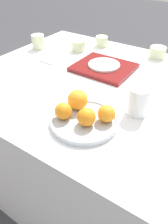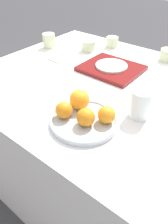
{
  "view_description": "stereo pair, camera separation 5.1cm",
  "coord_description": "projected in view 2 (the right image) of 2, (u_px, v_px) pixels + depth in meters",
  "views": [
    {
      "loc": [
        0.47,
        -0.79,
        1.23
      ],
      "look_at": [
        0.14,
        -0.29,
        0.77
      ],
      "focal_mm": 35.0,
      "sensor_mm": 36.0,
      "label": 1
    },
    {
      "loc": [
        0.51,
        -0.76,
        1.23
      ],
      "look_at": [
        0.14,
        -0.29,
        0.77
      ],
      "focal_mm": 35.0,
      "sensor_mm": 36.0,
      "label": 2
    }
  ],
  "objects": [
    {
      "name": "water_glass",
      "position": [
        140.0,
        104.0,
        0.78
      ],
      "size": [
        0.08,
        0.08,
        0.11
      ],
      "color": "silver",
      "rests_on": "table"
    },
    {
      "name": "cup_2",
      "position": [
        88.0,
        46.0,
        1.3
      ],
      "size": [
        0.08,
        0.08,
        0.06
      ],
      "color": "beige",
      "rests_on": "table"
    },
    {
      "name": "fruit_platter",
      "position": [
        84.0,
        121.0,
        0.77
      ],
      "size": [
        0.24,
        0.24,
        0.02
      ],
      "color": "#B2BCC6",
      "rests_on": "table"
    },
    {
      "name": "orange_1",
      "position": [
        106.0,
        115.0,
        0.75
      ],
      "size": [
        0.06,
        0.06,
        0.06
      ],
      "color": "orange",
      "rests_on": "fruit_platter"
    },
    {
      "name": "cup_0",
      "position": [
        49.0,
        41.0,
        1.34
      ],
      "size": [
        0.08,
        0.08,
        0.08
      ],
      "color": "beige",
      "rests_on": "table"
    },
    {
      "name": "cup_1",
      "position": [
        112.0,
        42.0,
        1.35
      ],
      "size": [
        0.07,
        0.07,
        0.06
      ],
      "color": "beige",
      "rests_on": "table"
    },
    {
      "name": "serving_tray",
      "position": [
        111.0,
        68.0,
        1.11
      ],
      "size": [
        0.29,
        0.25,
        0.02
      ],
      "color": "maroon",
      "rests_on": "table"
    },
    {
      "name": "table",
      "position": [
        97.0,
        135.0,
        1.25
      ],
      "size": [
        1.18,
        1.01,
        0.72
      ],
      "color": "white",
      "rests_on": "ground_plane"
    },
    {
      "name": "ground_plane",
      "position": [
        95.0,
        174.0,
        1.47
      ],
      "size": [
        12.0,
        12.0,
        0.0
      ],
      "primitive_type": "plane",
      "color": "#38383D"
    },
    {
      "name": "orange_0",
      "position": [
        86.0,
        117.0,
        0.73
      ],
      "size": [
        0.06,
        0.06,
        0.06
      ],
      "color": "orange",
      "rests_on": "fruit_platter"
    },
    {
      "name": "side_plate",
      "position": [
        111.0,
        66.0,
        1.1
      ],
      "size": [
        0.16,
        0.16,
        0.01
      ],
      "color": "silver",
      "rests_on": "serving_tray"
    },
    {
      "name": "cup_3",
      "position": [
        168.0,
        55.0,
        1.19
      ],
      "size": [
        0.09,
        0.09,
        0.06
      ],
      "color": "beige",
      "rests_on": "table"
    },
    {
      "name": "orange_2",
      "position": [
        64.0,
        110.0,
        0.77
      ],
      "size": [
        0.06,
        0.06,
        0.06
      ],
      "color": "orange",
      "rests_on": "fruit_platter"
    },
    {
      "name": "orange_3",
      "position": [
        79.0,
        99.0,
        0.81
      ],
      "size": [
        0.08,
        0.08,
        0.08
      ],
      "color": "orange",
      "rests_on": "fruit_platter"
    },
    {
      "name": "napkin",
      "position": [
        61.0,
        58.0,
        1.22
      ],
      "size": [
        0.1,
        0.11,
        0.01
      ],
      "color": "silver",
      "rests_on": "table"
    }
  ]
}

